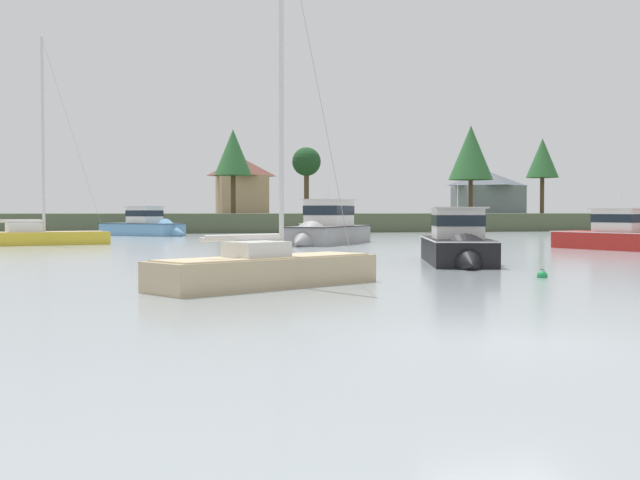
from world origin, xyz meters
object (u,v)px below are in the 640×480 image
(cruiser_green, at_px, (326,230))
(mooring_buoy_green, at_px, (542,276))
(cruiser_red, at_px, (626,240))
(mooring_buoy_red, at_px, (590,242))
(sailboat_sand, at_px, (266,278))
(cruiser_black, at_px, (459,252))
(sailboat_yellow, at_px, (31,241))
(cruiser_grey, at_px, (324,234))
(cruiser_skyblue, at_px, (149,230))
(dinghy_white, at_px, (434,234))

(cruiser_green, height_order, mooring_buoy_green, cruiser_green)
(cruiser_red, xyz_separation_m, mooring_buoy_red, (3.60, 9.32, -0.48))
(sailboat_sand, bearing_deg, cruiser_black, 40.82)
(sailboat_yellow, distance_m, cruiser_grey, 19.02)
(sailboat_yellow, height_order, cruiser_black, sailboat_yellow)
(cruiser_grey, relative_size, cruiser_skyblue, 1.21)
(cruiser_grey, height_order, cruiser_black, cruiser_grey)
(cruiser_green, height_order, sailboat_sand, sailboat_sand)
(cruiser_skyblue, bearing_deg, cruiser_grey, -64.45)
(sailboat_yellow, xyz_separation_m, dinghy_white, (33.17, 13.83, -0.18))
(mooring_buoy_red, bearing_deg, cruiser_green, 130.34)
(cruiser_grey, distance_m, cruiser_red, 18.71)
(cruiser_skyblue, height_order, cruiser_black, cruiser_skyblue)
(dinghy_white, xyz_separation_m, mooring_buoy_red, (3.62, -19.65, -0.05))
(cruiser_grey, xyz_separation_m, cruiser_skyblue, (-10.77, 22.52, -0.15))
(mooring_buoy_green, relative_size, mooring_buoy_red, 0.94)
(cruiser_green, bearing_deg, sailboat_sand, -106.02)
(cruiser_green, height_order, sailboat_yellow, sailboat_yellow)
(dinghy_white, bearing_deg, sailboat_sand, -116.74)
(cruiser_green, xyz_separation_m, dinghy_white, (10.78, 2.70, -0.50))
(sailboat_yellow, xyz_separation_m, cruiser_black, (19.28, -24.21, 0.22))
(cruiser_red, bearing_deg, cruiser_black, -146.90)
(sailboat_sand, bearing_deg, sailboat_yellow, 107.09)
(cruiser_red, bearing_deg, mooring_buoy_green, -131.08)
(cruiser_grey, height_order, mooring_buoy_green, cruiser_grey)
(dinghy_white, distance_m, cruiser_grey, 22.39)
(sailboat_yellow, xyz_separation_m, cruiser_grey, (18.73, -3.27, 0.42))
(sailboat_yellow, bearing_deg, cruiser_green, 26.43)
(cruiser_green, distance_m, cruiser_skyblue, 16.56)
(dinghy_white, distance_m, cruiser_black, 40.50)
(cruiser_green, xyz_separation_m, mooring_buoy_red, (14.40, -16.95, -0.55))
(cruiser_green, relative_size, dinghy_white, 3.57)
(mooring_buoy_green, height_order, mooring_buoy_red, mooring_buoy_red)
(cruiser_grey, height_order, sailboat_sand, sailboat_sand)
(cruiser_green, xyz_separation_m, cruiser_skyblue, (-14.43, 8.12, -0.06))
(cruiser_skyblue, bearing_deg, cruiser_green, -29.36)
(cruiser_skyblue, height_order, mooring_buoy_green, cruiser_skyblue)
(cruiser_skyblue, relative_size, mooring_buoy_green, 21.63)
(sailboat_yellow, bearing_deg, cruiser_skyblue, 67.53)
(sailboat_yellow, bearing_deg, sailboat_sand, -72.91)
(sailboat_sand, xyz_separation_m, mooring_buoy_green, (9.25, 1.06, -0.18))
(mooring_buoy_red, bearing_deg, mooring_buoy_green, -124.73)
(dinghy_white, relative_size, cruiser_skyblue, 0.33)
(sailboat_yellow, relative_size, sailboat_sand, 1.20)
(sailboat_sand, bearing_deg, cruiser_grey, 73.13)
(dinghy_white, xyz_separation_m, mooring_buoy_green, (-13.99, -45.06, -0.05))
(cruiser_green, xyz_separation_m, cruiser_grey, (-3.66, -14.40, 0.09))
(cruiser_grey, bearing_deg, dinghy_white, 49.83)
(cruiser_red, relative_size, mooring_buoy_green, 22.28)
(mooring_buoy_green, bearing_deg, sailboat_yellow, 121.55)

